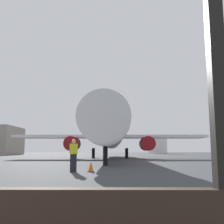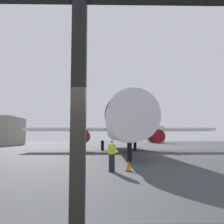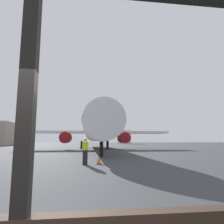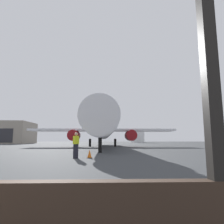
# 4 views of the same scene
# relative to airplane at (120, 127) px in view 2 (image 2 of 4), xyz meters

# --- Properties ---
(ground_plane) EXTENTS (220.00, 220.00, 0.00)m
(ground_plane) POSITION_rel_airplane_xyz_m (-2.13, 8.46, -3.33)
(ground_plane) COLOR #383A3D
(window_frame) EXTENTS (8.73, 0.24, 4.02)m
(window_frame) POSITION_rel_airplane_xyz_m (-2.13, -31.54, -1.93)
(window_frame) COLOR #38281E
(window_frame) RESTS_ON ground
(airplane) EXTENTS (26.41, 37.17, 10.22)m
(airplane) POSITION_rel_airplane_xyz_m (0.00, 0.00, 0.00)
(airplane) COLOR silver
(airplane) RESTS_ON ground
(ground_crew_worker) EXTENTS (0.40, 0.57, 1.74)m
(ground_crew_worker) POSITION_rel_airplane_xyz_m (-1.48, -20.88, -2.43)
(ground_crew_worker) COLOR black
(ground_crew_worker) RESTS_ON ground
(traffic_cone) EXTENTS (0.36, 0.36, 0.56)m
(traffic_cone) POSITION_rel_airplane_xyz_m (-0.56, -20.67, -3.06)
(traffic_cone) COLOR orange
(traffic_cone) RESTS_ON ground
(fuel_storage_tank) EXTENTS (6.65, 6.65, 6.09)m
(fuel_storage_tank) POSITION_rel_airplane_xyz_m (15.37, 56.88, -0.28)
(fuel_storage_tank) COLOR white
(fuel_storage_tank) RESTS_ON ground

